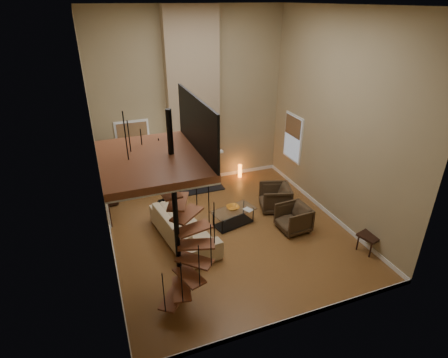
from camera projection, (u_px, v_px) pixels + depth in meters
name	position (u px, v px, depth m)	size (l,w,h in m)	color
ground	(229.00, 232.00, 9.74)	(6.00, 6.50, 0.01)	#9B6632
back_wall	(191.00, 102.00, 11.22)	(6.00, 0.02, 5.50)	tan
front_wall	(305.00, 199.00, 5.78)	(6.00, 0.02, 5.50)	tan
left_wall	(96.00, 152.00, 7.55)	(0.02, 6.50, 5.50)	tan
right_wall	(337.00, 121.00, 9.45)	(0.02, 6.50, 5.50)	tan
ceiling	(231.00, 5.00, 7.27)	(6.00, 6.50, 0.01)	silver
baseboard_back	(195.00, 179.00, 12.41)	(6.00, 0.02, 0.12)	white
baseboard_front	(291.00, 320.00, 7.00)	(6.00, 0.02, 0.12)	white
baseboard_left	(114.00, 255.00, 8.76)	(0.02, 6.50, 0.12)	white
baseboard_right	(324.00, 209.00, 10.65)	(0.02, 6.50, 0.12)	white
chimney_breast	(193.00, 103.00, 11.06)	(1.60, 0.38, 5.50)	tan
hearth	(201.00, 189.00, 11.87)	(1.50, 0.60, 0.04)	black
firebox	(197.00, 171.00, 11.88)	(0.95, 0.02, 0.72)	black
mantel	(198.00, 155.00, 11.54)	(1.70, 0.18, 0.06)	white
mirror_frame	(196.00, 130.00, 11.23)	(0.94, 0.94, 0.10)	black
mirror_disc	(196.00, 130.00, 11.24)	(0.80, 0.80, 0.01)	white
vase_left	(180.00, 152.00, 11.33)	(0.24, 0.24, 0.25)	black
vase_right	(215.00, 148.00, 11.70)	(0.20, 0.20, 0.21)	#1A575D
window_back	(134.00, 144.00, 11.10)	(1.02, 0.06, 1.52)	white
window_right	(293.00, 137.00, 11.62)	(0.06, 1.02, 1.52)	white
entry_door	(104.00, 186.00, 9.83)	(0.10, 1.05, 2.16)	white
loft	(157.00, 156.00, 6.13)	(1.70, 2.20, 1.09)	brown
spiral_stair	(177.00, 224.00, 6.87)	(1.47, 1.47, 4.06)	black
hutch	(107.00, 173.00, 10.78)	(0.37, 0.79, 1.78)	black
sofa	(183.00, 227.00, 9.25)	(2.47, 0.96, 0.72)	#C7B18A
armchair_near	(278.00, 198.00, 10.67)	(0.84, 0.87, 0.79)	#41301E
armchair_far	(296.00, 218.00, 9.70)	(0.77, 0.80, 0.72)	#41301E
coffee_table	(233.00, 215.00, 9.94)	(1.29, 0.85, 0.45)	silver
bowl	(233.00, 208.00, 9.89)	(0.36, 0.36, 0.09)	orange
book	(247.00, 210.00, 9.85)	(0.18, 0.25, 0.02)	gray
floor_lamp	(160.00, 160.00, 10.49)	(0.43, 0.43, 1.75)	black
accent_lamp	(240.00, 171.00, 12.57)	(0.13, 0.13, 0.45)	orange
side_chair	(373.00, 232.00, 8.82)	(0.58, 0.58, 1.00)	black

